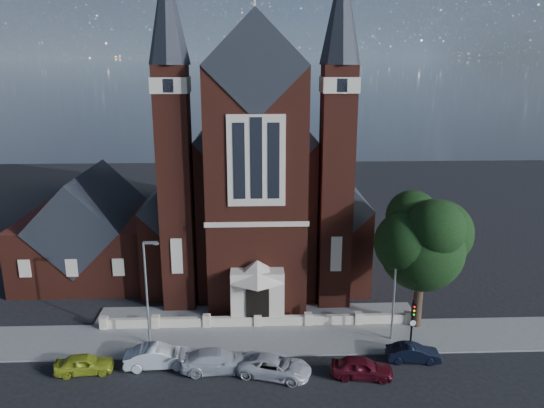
{
  "coord_description": "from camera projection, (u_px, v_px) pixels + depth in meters",
  "views": [
    {
      "loc": [
        -0.3,
        -31.32,
        20.48
      ],
      "look_at": [
        1.34,
        12.0,
        8.52
      ],
      "focal_mm": 35.0,
      "sensor_mm": 36.0,
      "label": 1
    }
  ],
  "objects": [
    {
      "name": "car_silver_a",
      "position": [
        158.0,
        357.0,
        36.26
      ],
      "size": [
        4.69,
        1.95,
        1.51
      ],
      "primitive_type": "imported",
      "rotation": [
        0.0,
        0.0,
        1.65
      ],
      "color": "#B4B9BC",
      "rests_on": "ground"
    },
    {
      "name": "car_silver_b",
      "position": [
        217.0,
        361.0,
        35.8
      ],
      "size": [
        5.11,
        2.24,
        1.46
      ],
      "primitive_type": "imported",
      "rotation": [
        0.0,
        0.0,
        1.61
      ],
      "color": "#B9BAC2",
      "rests_on": "ground"
    },
    {
      "name": "car_dark_red",
      "position": [
        362.0,
        368.0,
        35.06
      ],
      "size": [
        4.28,
        2.18,
        1.4
      ],
      "primitive_type": "imported",
      "rotation": [
        0.0,
        0.0,
        1.44
      ],
      "color": "#4C0D16",
      "rests_on": "ground"
    },
    {
      "name": "street_lamp_left",
      "position": [
        148.0,
        288.0,
        37.97
      ],
      "size": [
        1.16,
        0.22,
        8.09
      ],
      "color": "gray",
      "rests_on": "ground"
    },
    {
      "name": "ground",
      "position": [
        257.0,
        282.0,
        50.08
      ],
      "size": [
        120.0,
        120.0,
        0.0
      ],
      "primitive_type": "plane",
      "color": "black",
      "rests_on": "ground"
    },
    {
      "name": "car_lime_van",
      "position": [
        84.0,
        364.0,
        35.56
      ],
      "size": [
        3.98,
        1.93,
        1.31
      ],
      "primitive_type": "imported",
      "rotation": [
        0.0,
        0.0,
        1.67
      ],
      "color": "#94A220",
      "rests_on": "ground"
    },
    {
      "name": "forecourt_paving",
      "position": [
        257.0,
        315.0,
        43.82
      ],
      "size": [
        26.0,
        3.0,
        0.14
      ],
      "primitive_type": "cube",
      "color": "slate",
      "rests_on": "ground"
    },
    {
      "name": "street_lamp_right",
      "position": [
        396.0,
        284.0,
        38.62
      ],
      "size": [
        1.16,
        0.22,
        8.09
      ],
      "color": "gray",
      "rests_on": "ground"
    },
    {
      "name": "pavement_strip",
      "position": [
        258.0,
        339.0,
        39.96
      ],
      "size": [
        60.0,
        5.0,
        0.12
      ],
      "primitive_type": "cube",
      "color": "slate",
      "rests_on": "ground"
    },
    {
      "name": "traffic_signal",
      "position": [
        413.0,
        319.0,
        37.68
      ],
      "size": [
        0.28,
        0.42,
        4.0
      ],
      "color": "black",
      "rests_on": "ground"
    },
    {
      "name": "street_tree",
      "position": [
        425.0,
        245.0,
        39.73
      ],
      "size": [
        6.4,
        6.6,
        10.7
      ],
      "color": "black",
      "rests_on": "ground"
    },
    {
      "name": "parish_hall",
      "position": [
        91.0,
        234.0,
        51.32
      ],
      "size": [
        12.0,
        12.2,
        10.24
      ],
      "color": "#522016",
      "rests_on": "ground"
    },
    {
      "name": "forecourt_wall",
      "position": [
        258.0,
        326.0,
        41.89
      ],
      "size": [
        24.0,
        0.4,
        0.9
      ],
      "primitive_type": "cube",
      "color": "beige",
      "rests_on": "ground"
    },
    {
      "name": "church",
      "position": [
        255.0,
        179.0,
        55.55
      ],
      "size": [
        20.01,
        34.9,
        29.2
      ],
      "color": "#522016",
      "rests_on": "ground"
    },
    {
      "name": "car_white_suv",
      "position": [
        275.0,
        366.0,
        35.23
      ],
      "size": [
        5.33,
        3.59,
        1.36
      ],
      "primitive_type": "imported",
      "rotation": [
        0.0,
        0.0,
        1.27
      ],
      "color": "silver",
      "rests_on": "ground"
    },
    {
      "name": "car_navy",
      "position": [
        413.0,
        353.0,
        36.96
      ],
      "size": [
        3.8,
        1.59,
        1.22
      ],
      "primitive_type": "imported",
      "rotation": [
        0.0,
        0.0,
        1.49
      ],
      "color": "black",
      "rests_on": "ground"
    }
  ]
}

